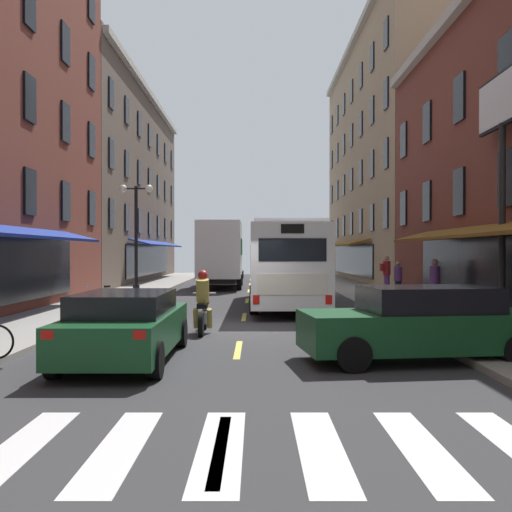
{
  "coord_description": "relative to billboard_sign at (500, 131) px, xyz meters",
  "views": [
    {
      "loc": [
        0.39,
        -16.47,
        2.15
      ],
      "look_at": [
        0.46,
        4.56,
        2.0
      ],
      "focal_mm": 41.56,
      "sensor_mm": 36.0,
      "label": 1
    }
  ],
  "objects": [
    {
      "name": "crosswalk_near",
      "position": [
        -7.05,
        -9.52,
        -5.42
      ],
      "size": [
        7.1,
        2.8,
        0.01
      ],
      "color": "silver",
      "rests_on": "ground"
    },
    {
      "name": "motorcycle_rider",
      "position": [
        -8.06,
        -0.37,
        -4.71
      ],
      "size": [
        0.62,
        2.07,
        1.66
      ],
      "color": "black",
      "rests_on": "ground"
    },
    {
      "name": "pedestrian_far",
      "position": [
        -0.59,
        9.27,
        -4.47
      ],
      "size": [
        0.36,
        0.36,
        1.6
      ],
      "rotation": [
        0.0,
        0.0,
        5.29
      ],
      "color": "black",
      "rests_on": "sidewalk_right"
    },
    {
      "name": "lane_centre_dashes",
      "position": [
        -7.05,
        0.23,
        -5.42
      ],
      "size": [
        0.14,
        73.9,
        0.01
      ],
      "color": "#DBCC4C",
      "rests_on": "ground"
    },
    {
      "name": "sedan_mid",
      "position": [
        -3.43,
        -4.45,
        -4.68
      ],
      "size": [
        4.73,
        2.39,
        1.47
      ],
      "color": "#144723",
      "rests_on": "ground"
    },
    {
      "name": "sedan_near",
      "position": [
        -9.2,
        -4.39,
        -4.72
      ],
      "size": [
        1.94,
        4.78,
        1.36
      ],
      "color": "#144723",
      "rests_on": "ground"
    },
    {
      "name": "box_truck",
      "position": [
        -8.72,
        18.92,
        -3.43
      ],
      "size": [
        2.54,
        8.13,
        3.84
      ],
      "color": "#B21E19",
      "rests_on": "ground"
    },
    {
      "name": "street_lamp_twin",
      "position": [
        -11.74,
        9.06,
        -2.59
      ],
      "size": [
        1.42,
        0.32,
        4.84
      ],
      "color": "black",
      "rests_on": "sidewalk_left"
    },
    {
      "name": "sidewalk_right",
      "position": [
        -1.15,
        0.48,
        -5.35
      ],
      "size": [
        3.0,
        80.0,
        0.14
      ],
      "primitive_type": "cube",
      "color": "gray",
      "rests_on": "ground"
    },
    {
      "name": "ground_plane",
      "position": [
        -7.05,
        0.48,
        -5.47
      ],
      "size": [
        34.8,
        80.0,
        0.1
      ],
      "primitive_type": "cube",
      "color": "#333335"
    },
    {
      "name": "sidewalk_left",
      "position": [
        -12.95,
        0.48,
        -5.35
      ],
      "size": [
        3.0,
        80.0,
        0.14
      ],
      "primitive_type": "cube",
      "color": "gray",
      "rests_on": "ground"
    },
    {
      "name": "billboard_sign",
      "position": [
        0.0,
        0.0,
        0.0
      ],
      "size": [
        0.4,
        3.1,
        6.87
      ],
      "color": "black",
      "rests_on": "sidewalk_right"
    },
    {
      "name": "transit_bus",
      "position": [
        -5.55,
        7.53,
        -3.74
      ],
      "size": [
        2.67,
        11.29,
        3.21
      ],
      "color": "white",
      "rests_on": "ground"
    },
    {
      "name": "sedan_far",
      "position": [
        -8.64,
        30.07,
        -4.74
      ],
      "size": [
        1.95,
        4.54,
        1.3
      ],
      "color": "silver",
      "rests_on": "ground"
    },
    {
      "name": "pedestrian_mid",
      "position": [
        -0.38,
        4.75,
        -4.38
      ],
      "size": [
        0.36,
        0.36,
        1.75
      ],
      "rotation": [
        0.0,
        0.0,
        3.31
      ],
      "color": "black",
      "rests_on": "sidewalk_right"
    },
    {
      "name": "bicycle_mid",
      "position": [
        -11.7,
        3.24,
        -4.92
      ],
      "size": [
        1.69,
        0.51,
        0.91
      ],
      "color": "black",
      "rests_on": "sidewalk_left"
    },
    {
      "name": "pedestrian_near",
      "position": [
        -0.31,
        12.77,
        -4.31
      ],
      "size": [
        0.52,
        0.37,
        1.82
      ],
      "rotation": [
        0.0,
        0.0,
        4.9
      ],
      "color": "#66387F",
      "rests_on": "sidewalk_right"
    }
  ]
}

